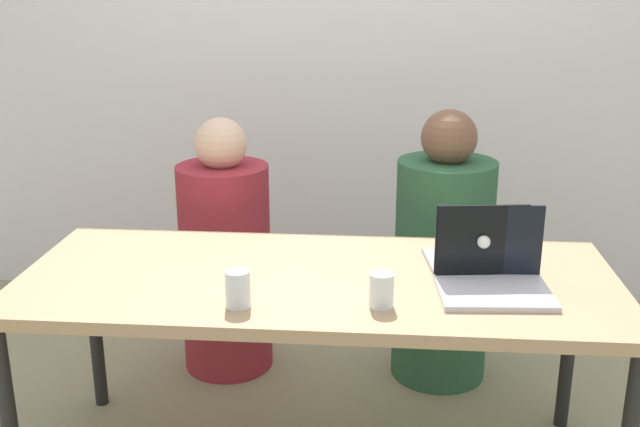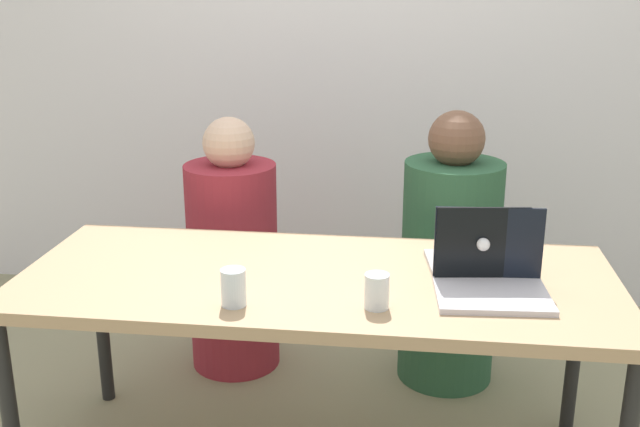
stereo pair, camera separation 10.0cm
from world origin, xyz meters
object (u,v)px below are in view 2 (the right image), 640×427
laptop_back_right (476,257)px  laptop_front_right (491,276)px  person_on_right (450,264)px  water_glass_right (377,293)px  person_on_left (233,259)px  water_glass_left (234,290)px

laptop_back_right → laptop_front_right: laptop_back_right is taller
person_on_right → laptop_back_right: size_ratio=3.64×
laptop_back_right → water_glass_right: bearing=38.7°
person_on_left → person_on_right: bearing=175.3°
person_on_right → water_glass_right: 0.99m
laptop_back_right → person_on_left: bearing=-40.4°
person_on_left → water_glass_left: 1.03m
laptop_front_right → water_glass_right: (-0.33, -0.15, -0.01)m
person_on_right → water_glass_left: 1.19m
water_glass_left → water_glass_right: water_glass_left is taller
person_on_left → water_glass_right: person_on_left is taller
laptop_back_right → person_on_right: bearing=-93.1°
person_on_left → water_glass_left: bearing=99.7°
water_glass_left → water_glass_right: size_ratio=1.07×
person_on_left → person_on_right: person_on_right is taller
person_on_left → person_on_right: (0.90, 0.00, 0.02)m
person_on_left → water_glass_right: 1.17m
laptop_back_right → water_glass_right: (-0.30, -0.31, -0.01)m
water_glass_left → water_glass_right: 0.41m
water_glass_left → person_on_right: bearing=55.6°
person_on_left → water_glass_left: person_on_left is taller
laptop_back_right → laptop_front_right: 0.16m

